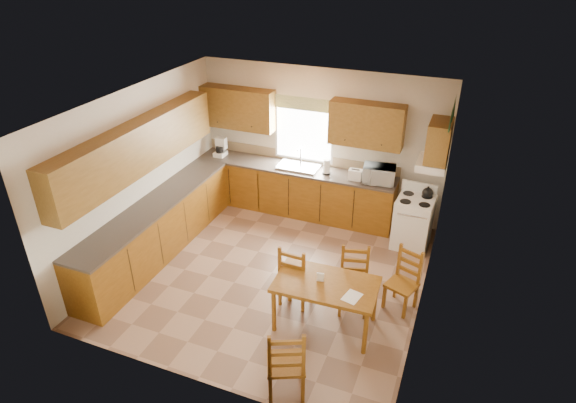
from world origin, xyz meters
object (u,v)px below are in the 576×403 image
at_px(chair_far_right, 402,281).
at_px(chair_near_left, 296,274).
at_px(microwave, 379,174).
at_px(chair_near_right, 286,359).
at_px(stove, 413,223).
at_px(chair_far_left, 354,282).
at_px(dining_table, 325,304).

bearing_deg(chair_far_right, chair_near_left, -143.51).
distance_m(microwave, chair_near_right, 3.94).
bearing_deg(stove, chair_far_left, -100.87).
height_order(dining_table, chair_near_left, chair_near_left).
distance_m(chair_near_right, chair_far_left, 1.67).
bearing_deg(stove, chair_far_right, -82.71).
distance_m(dining_table, chair_far_left, 0.53).
xyz_separation_m(stove, dining_table, (-0.77, -2.39, -0.08)).
bearing_deg(chair_near_left, chair_far_left, -169.46).
distance_m(chair_near_left, chair_far_left, 0.81).
distance_m(chair_near_left, chair_far_right, 1.47).
bearing_deg(dining_table, stove, 70.15).
xyz_separation_m(microwave, chair_far_left, (0.20, -2.27, -0.59)).
height_order(stove, chair_far_right, chair_far_right).
xyz_separation_m(chair_near_left, chair_near_right, (0.45, -1.51, 0.01)).
relative_size(microwave, chair_near_left, 0.51).
relative_size(dining_table, chair_near_right, 1.33).
xyz_separation_m(microwave, chair_near_left, (-0.60, -2.39, -0.58)).
bearing_deg(chair_near_right, stove, -127.93).
distance_m(chair_near_left, chair_near_right, 1.57).
xyz_separation_m(dining_table, chair_far_right, (0.88, 0.73, 0.10)).
relative_size(stove, chair_near_left, 0.89).
height_order(microwave, dining_table, microwave).
bearing_deg(dining_table, chair_far_left, 56.66).
height_order(chair_near_right, chair_far_left, chair_near_right).
xyz_separation_m(microwave, dining_table, (-0.07, -2.70, -0.71)).
relative_size(microwave, chair_far_left, 0.52).
relative_size(stove, chair_far_right, 0.94).
relative_size(microwave, dining_table, 0.38).
bearing_deg(chair_far_left, chair_near_left, 174.09).
relative_size(stove, chair_far_left, 0.90).
relative_size(chair_near_right, chair_far_right, 1.09).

